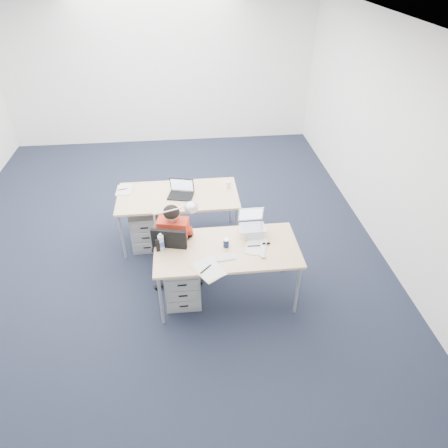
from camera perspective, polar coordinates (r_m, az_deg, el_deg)
The scene contains 24 objects.
floor at distance 5.73m, azimuth -8.91°, elevation -2.59°, with size 7.00×7.00×0.00m, color black.
room at distance 4.87m, azimuth -10.79°, elevation 13.39°, with size 6.02×7.02×2.80m.
desk_near at distance 4.45m, azimuth 0.39°, elevation -3.90°, with size 1.60×0.80×0.73m.
desk_far at distance 5.38m, azimuth -6.59°, elevation 3.74°, with size 1.60×0.80×0.73m.
office_chair at distance 4.89m, azimuth -6.82°, elevation -6.17°, with size 0.73×0.73×0.96m.
seated_person at distance 4.82m, azimuth -6.73°, elevation -2.26°, with size 0.43×0.66×1.13m.
drawer_pedestal_near at distance 4.72m, azimuth -5.93°, elevation -7.98°, with size 0.40×0.50×0.55m, color #9DA1A2.
drawer_pedestal_far at distance 5.59m, azimuth -10.96°, elevation -0.40°, with size 0.40×0.50×0.55m, color #9DA1A2.
silver_laptop at distance 4.51m, azimuth 4.08°, elevation -0.08°, with size 0.29×0.23×0.31m, color silver, non-canonical shape.
wireless_keyboard at distance 4.28m, azimuth -0.05°, elevation -4.80°, with size 0.26×0.11×0.01m, color white.
computer_mouse at distance 4.31m, azimuth 5.52°, elevation -4.48°, with size 0.06×0.09×0.03m, color white.
headphones at distance 4.58m, azimuth -5.73°, elevation -1.75°, with size 0.19×0.15×0.03m, color black, non-canonical shape.
can_koozie at distance 4.40m, azimuth 0.30°, elevation -2.72°, with size 0.06×0.06×0.10m, color #152143.
water_bottle at distance 4.38m, azimuth -8.99°, elevation -2.52°, with size 0.07×0.07×0.22m, color silver.
bear_figurine at distance 4.59m, azimuth -5.96°, elevation -0.83°, with size 0.07×0.06×0.14m, color #26741F, non-canonical shape.
book_stack at distance 4.55m, azimuth -7.43°, elevation -1.69°, with size 0.21×0.16×0.09m, color silver.
cordless_phone at distance 4.39m, azimuth -9.44°, elevation -3.04°, with size 0.04×0.03×0.16m, color black.
papers_left at distance 4.14m, azimuth -2.32°, elevation -6.54°, with size 0.24×0.34×0.01m, color #EDD989.
papers_right at distance 4.44m, azimuth 4.53°, elevation -3.22°, with size 0.21×0.30×0.01m, color #EDD989.
sunglasses at distance 4.48m, azimuth 6.05°, elevation -2.85°, with size 0.09×0.04×0.02m, color black, non-canonical shape.
desk_lamp at distance 4.40m, azimuth -7.83°, elevation 0.28°, with size 0.46×0.17×0.52m, color silver, non-canonical shape.
dark_laptop at distance 5.25m, azimuth -6.29°, elevation 5.00°, with size 0.32×0.31×0.23m, color black, non-canonical shape.
far_cup at distance 5.46m, azimuth 0.60°, elevation 5.66°, with size 0.06×0.06×0.09m, color white.
far_papers at distance 5.59m, azimuth -14.12°, elevation 4.74°, with size 0.20×0.28×0.01m, color white.
Camera 1 is at (0.42, -4.49, 3.53)m, focal length 32.00 mm.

